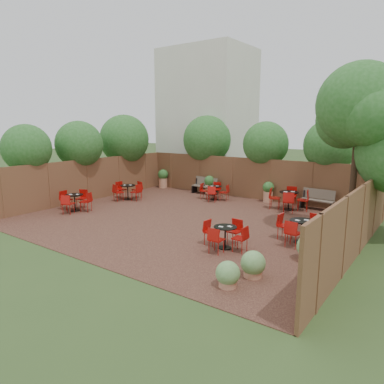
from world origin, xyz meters
The scene contains 13 objects.
ground centered at (0.00, 0.00, 0.00)m, with size 80.00×80.00×0.00m, color #354F23.
courtyard_paving centered at (0.00, 0.00, 0.01)m, with size 12.00×10.00×0.02m, color #331B14.
fence_back centered at (0.00, 5.00, 1.00)m, with size 12.00×0.08×2.00m, color #55361F.
fence_left centered at (-6.00, 0.00, 1.00)m, with size 0.08×10.00×2.00m, color #55361F.
fence_right centered at (6.00, 0.00, 1.00)m, with size 0.08×10.00×2.00m, color #55361F.
neighbour_building centered at (-4.50, 8.00, 4.00)m, with size 5.00×4.00×8.00m, color silver.
overhang_foliage centered at (-1.27, 3.12, 2.74)m, with size 15.88×10.52×2.70m.
courtyard_tree centered at (5.38, 1.61, 4.05)m, with size 2.78×2.68×5.52m.
park_bench_left centered at (-2.37, 4.62, 0.47)m, with size 1.43×0.55×0.87m.
park_bench_right centered at (3.45, 4.62, 0.46)m, with size 1.42×0.54×0.86m.
bistro_tables centered at (-0.01, 1.01, 0.44)m, with size 10.61×7.24×0.90m.
planters centered at (0.10, 3.55, 0.58)m, with size 11.57×4.26×1.10m.
low_shrubs centered at (4.57, -2.65, 0.34)m, with size 1.59×3.24×0.72m.
Camera 1 is at (7.81, -10.57, 3.65)m, focal length 33.18 mm.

